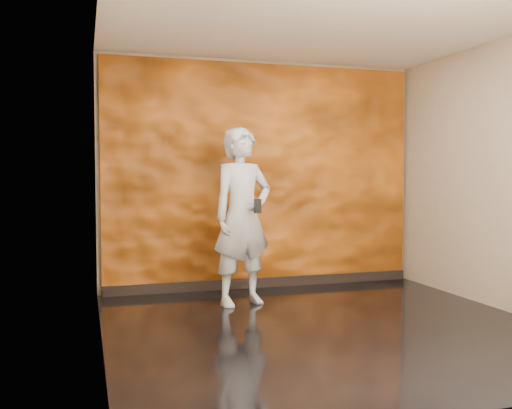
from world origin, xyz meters
name	(u,v)px	position (x,y,z in m)	size (l,w,h in m)	color
room	(328,175)	(0.00, 0.00, 1.40)	(4.02, 4.02, 2.81)	black
feature_wall	(263,176)	(0.00, 1.96, 1.38)	(3.90, 0.06, 2.75)	orange
baseboard	(264,282)	(0.00, 1.92, 0.06)	(3.90, 0.04, 0.12)	black
man	(242,216)	(-0.50, 1.11, 0.95)	(0.69, 0.45, 1.90)	#ACB1BD
phone	(258,206)	(-0.42, 0.83, 1.08)	(0.08, 0.02, 0.15)	black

